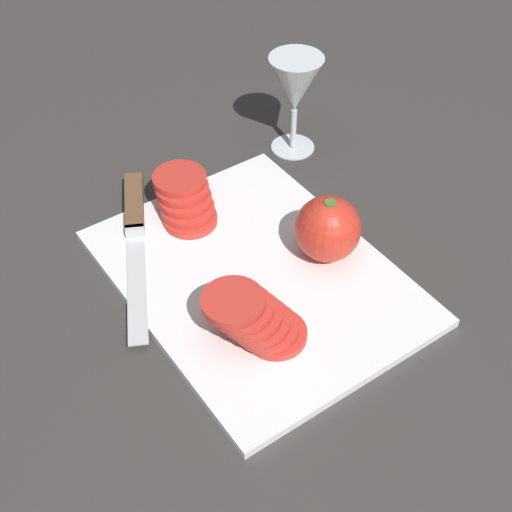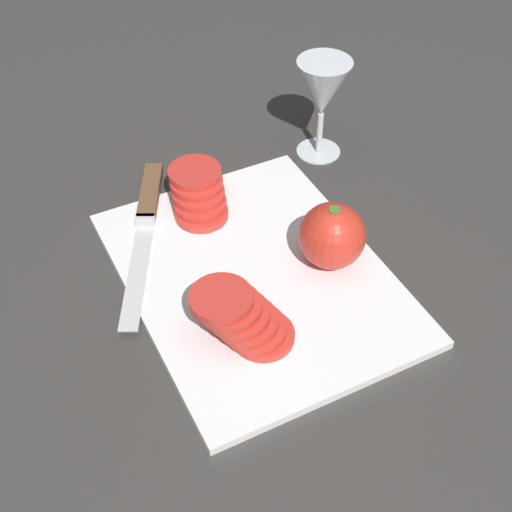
{
  "view_description": "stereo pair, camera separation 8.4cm",
  "coord_description": "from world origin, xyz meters",
  "px_view_note": "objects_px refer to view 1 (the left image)",
  "views": [
    {
      "loc": [
        0.51,
        -0.32,
        0.63
      ],
      "look_at": [
        0.02,
        0.02,
        0.04
      ],
      "focal_mm": 50.0,
      "sensor_mm": 36.0,
      "label": 1
    },
    {
      "loc": [
        0.55,
        -0.25,
        0.63
      ],
      "look_at": [
        0.02,
        0.02,
        0.04
      ],
      "focal_mm": 50.0,
      "sensor_mm": 36.0,
      "label": 2
    }
  ],
  "objects_px": {
    "whole_tomato": "(328,229)",
    "tomato_slice_stack_near": "(255,318)",
    "knife": "(135,218)",
    "wine_glass": "(295,88)",
    "tomato_slice_stack_far": "(185,199)"
  },
  "relations": [
    {
      "from": "tomato_slice_stack_far",
      "to": "knife",
      "type": "bearing_deg",
      "value": -111.21
    },
    {
      "from": "wine_glass",
      "to": "whole_tomato",
      "type": "relative_size",
      "value": 1.78
    },
    {
      "from": "whole_tomato",
      "to": "tomato_slice_stack_near",
      "type": "distance_m",
      "value": 0.16
    },
    {
      "from": "knife",
      "to": "tomato_slice_stack_near",
      "type": "relative_size",
      "value": 2.56
    },
    {
      "from": "whole_tomato",
      "to": "tomato_slice_stack_near",
      "type": "relative_size",
      "value": 0.78
    },
    {
      "from": "knife",
      "to": "tomato_slice_stack_near",
      "type": "height_order",
      "value": "tomato_slice_stack_near"
    },
    {
      "from": "whole_tomato",
      "to": "knife",
      "type": "relative_size",
      "value": 0.3
    },
    {
      "from": "whole_tomato",
      "to": "tomato_slice_stack_near",
      "type": "height_order",
      "value": "whole_tomato"
    },
    {
      "from": "wine_glass",
      "to": "whole_tomato",
      "type": "distance_m",
      "value": 0.24
    },
    {
      "from": "tomato_slice_stack_near",
      "to": "tomato_slice_stack_far",
      "type": "xyz_separation_m",
      "value": [
        -0.22,
        0.04,
        -0.0
      ]
    },
    {
      "from": "whole_tomato",
      "to": "knife",
      "type": "bearing_deg",
      "value": -138.59
    },
    {
      "from": "knife",
      "to": "wine_glass",
      "type": "bearing_deg",
      "value": 121.95
    },
    {
      "from": "wine_glass",
      "to": "knife",
      "type": "distance_m",
      "value": 0.29
    },
    {
      "from": "wine_glass",
      "to": "whole_tomato",
      "type": "bearing_deg",
      "value": -27.22
    },
    {
      "from": "whole_tomato",
      "to": "tomato_slice_stack_far",
      "type": "bearing_deg",
      "value": -147.77
    }
  ]
}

